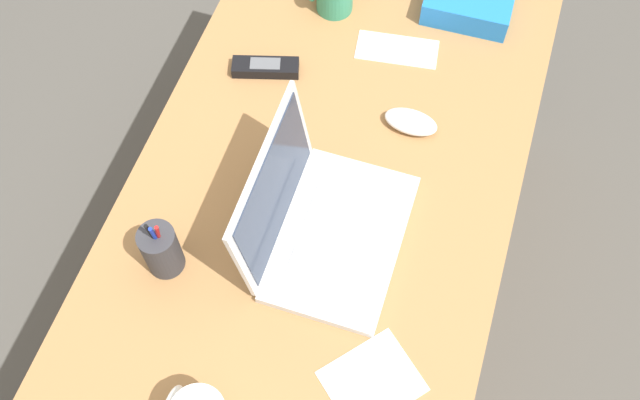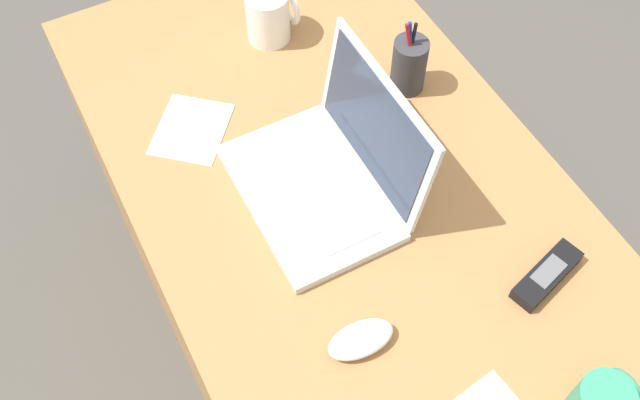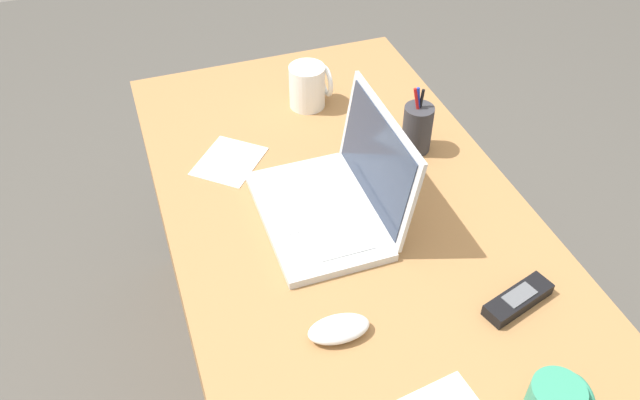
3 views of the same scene
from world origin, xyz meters
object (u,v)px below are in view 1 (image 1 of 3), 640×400
at_px(computer_mouse, 411,122).
at_px(cordless_phone, 266,67).
at_px(pen_holder, 161,250).
at_px(laptop, 320,223).
at_px(snack_bag, 469,2).

bearing_deg(computer_mouse, cordless_phone, 85.52).
bearing_deg(cordless_phone, computer_mouse, -97.49).
bearing_deg(pen_holder, cordless_phone, -2.57).
bearing_deg(computer_mouse, laptop, 163.80).
bearing_deg(pen_holder, computer_mouse, -39.02).
xyz_separation_m(pen_holder, snack_bag, (0.77, -0.39, -0.03)).
relative_size(cordless_phone, pen_holder, 0.89).
height_order(pen_holder, snack_bag, pen_holder).
relative_size(laptop, snack_bag, 1.75).
xyz_separation_m(cordless_phone, pen_holder, (-0.47, 0.02, 0.05)).
height_order(cordless_phone, pen_holder, pen_holder).
bearing_deg(cordless_phone, laptop, -145.44).
bearing_deg(laptop, pen_holder, 119.95).
bearing_deg(pen_holder, laptop, -60.05).
distance_m(laptop, pen_holder, 0.29).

